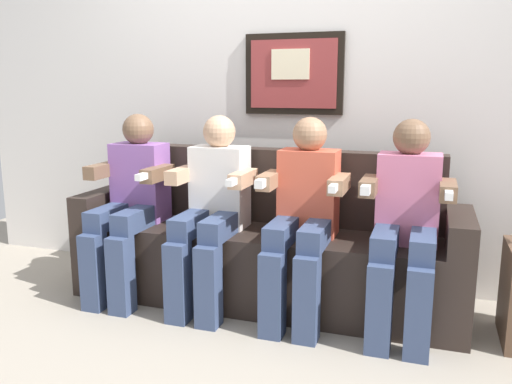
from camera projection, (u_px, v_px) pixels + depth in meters
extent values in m
plane|color=#9E9384|center=(247.00, 321.00, 2.90)|extent=(6.10, 6.10, 0.00)
cube|color=silver|center=(286.00, 82.00, 3.35)|extent=(4.69, 0.05, 2.60)
cube|color=black|center=(294.00, 74.00, 3.29)|extent=(0.63, 0.03, 0.50)
cube|color=maroon|center=(293.00, 74.00, 3.27)|extent=(0.55, 0.02, 0.42)
cube|color=beige|center=(290.00, 64.00, 3.26)|extent=(0.24, 0.02, 0.18)
cube|color=#2D231E|center=(263.00, 266.00, 3.12)|extent=(2.01, 0.58, 0.45)
cube|color=#2D231E|center=(274.00, 185.00, 3.24)|extent=(2.01, 0.14, 0.45)
cube|color=#2D231E|center=(107.00, 236.00, 3.44)|extent=(0.14, 0.58, 0.62)
cube|color=#2D231E|center=(457.00, 272.00, 2.77)|extent=(0.14, 0.58, 0.62)
cube|color=#8C59A5|center=(140.00, 182.00, 3.27)|extent=(0.32, 0.20, 0.48)
sphere|color=brown|center=(138.00, 129.00, 3.21)|extent=(0.19, 0.19, 0.19)
cube|color=#38476B|center=(111.00, 216.00, 3.15)|extent=(0.12, 0.40, 0.12)
cube|color=#38476B|center=(137.00, 218.00, 3.09)|extent=(0.12, 0.40, 0.12)
cube|color=#38476B|center=(94.00, 272.00, 3.02)|extent=(0.12, 0.12, 0.45)
cube|color=#38476B|center=(121.00, 275.00, 2.96)|extent=(0.12, 0.12, 0.45)
cube|color=brown|center=(102.00, 170.00, 3.20)|extent=(0.08, 0.28, 0.08)
cube|color=brown|center=(158.00, 174.00, 3.09)|extent=(0.08, 0.28, 0.08)
cube|color=white|center=(143.00, 176.00, 2.94)|extent=(0.04, 0.13, 0.04)
cube|color=white|center=(220.00, 187.00, 3.11)|extent=(0.32, 0.20, 0.48)
sphere|color=tan|center=(219.00, 132.00, 3.04)|extent=(0.19, 0.19, 0.19)
cube|color=#38476B|center=(192.00, 223.00, 2.98)|extent=(0.12, 0.40, 0.12)
cube|color=#38476B|center=(222.00, 226.00, 2.93)|extent=(0.12, 0.40, 0.12)
cube|color=#38476B|center=(178.00, 283.00, 2.85)|extent=(0.12, 0.12, 0.45)
cube|color=#38476B|center=(208.00, 287.00, 2.80)|extent=(0.12, 0.12, 0.45)
cube|color=tan|center=(182.00, 175.00, 3.04)|extent=(0.08, 0.28, 0.08)
cube|color=tan|center=(243.00, 178.00, 2.92)|extent=(0.08, 0.28, 0.08)
cube|color=white|center=(233.00, 181.00, 2.77)|extent=(0.04, 0.13, 0.04)
cube|color=#D8593F|center=(309.00, 192.00, 2.94)|extent=(0.32, 0.20, 0.48)
sphere|color=#9E7556|center=(310.00, 134.00, 2.87)|extent=(0.19, 0.19, 0.19)
cube|color=#38476B|center=(283.00, 231.00, 2.82)|extent=(0.12, 0.40, 0.12)
cube|color=#38476B|center=(316.00, 234.00, 2.76)|extent=(0.12, 0.40, 0.12)
cube|color=#38476B|center=(272.00, 295.00, 2.69)|extent=(0.12, 0.12, 0.45)
cube|color=#38476B|center=(307.00, 299.00, 2.63)|extent=(0.12, 0.12, 0.45)
cube|color=#9E7556|center=(270.00, 180.00, 2.87)|extent=(0.08, 0.28, 0.08)
cube|color=#9E7556|center=(339.00, 184.00, 2.75)|extent=(0.08, 0.28, 0.08)
cube|color=white|center=(334.00, 188.00, 2.60)|extent=(0.04, 0.13, 0.04)
cube|color=white|center=(261.00, 183.00, 2.72)|extent=(0.04, 0.10, 0.04)
cube|color=pink|center=(408.00, 199.00, 2.77)|extent=(0.32, 0.20, 0.48)
sphere|color=brown|center=(412.00, 137.00, 2.71)|extent=(0.19, 0.19, 0.19)
cube|color=#38476B|center=(386.00, 240.00, 2.65)|extent=(0.12, 0.40, 0.12)
cube|color=#38476B|center=(423.00, 243.00, 2.59)|extent=(0.12, 0.40, 0.12)
cube|color=#38476B|center=(379.00, 309.00, 2.52)|extent=(0.12, 0.12, 0.45)
cube|color=#38476B|center=(418.00, 314.00, 2.46)|extent=(0.12, 0.12, 0.45)
cube|color=brown|center=(370.00, 186.00, 2.70)|extent=(0.08, 0.28, 0.08)
cube|color=brown|center=(448.00, 190.00, 2.58)|extent=(0.08, 0.28, 0.08)
cube|color=white|center=(449.00, 194.00, 2.43)|extent=(0.04, 0.13, 0.04)
cube|color=white|center=(366.00, 189.00, 2.55)|extent=(0.04, 0.10, 0.04)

